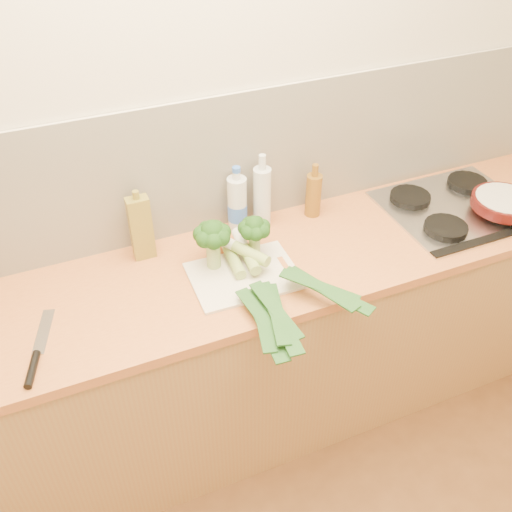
{
  "coord_description": "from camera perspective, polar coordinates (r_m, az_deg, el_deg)",
  "views": [
    {
      "loc": [
        -0.53,
        -0.3,
        2.24
      ],
      "look_at": [
        0.07,
        1.1,
        1.02
      ],
      "focal_mm": 40.0,
      "sensor_mm": 36.0,
      "label": 1
    }
  ],
  "objects": [
    {
      "name": "counter",
      "position": [
        2.4,
        -2.4,
        -9.65
      ],
      "size": [
        3.2,
        0.62,
        0.9
      ],
      "color": "#A27A43",
      "rests_on": "ground"
    },
    {
      "name": "leek_front",
      "position": [
        2.02,
        -1.62,
        -1.68
      ],
      "size": [
        0.12,
        0.72,
        0.04
      ],
      "rotation": [
        0.0,
        0.0,
        -0.07
      ],
      "color": "white",
      "rests_on": "chopping_board"
    },
    {
      "name": "oil_tin",
      "position": [
        2.11,
        -11.43,
        2.8
      ],
      "size": [
        0.08,
        0.05,
        0.28
      ],
      "color": "olive",
      "rests_on": "counter"
    },
    {
      "name": "chefs_knife",
      "position": [
        1.89,
        -21.2,
        -9.63
      ],
      "size": [
        0.13,
        0.33,
        0.02
      ],
      "rotation": [
        0.0,
        0.0,
        -0.3
      ],
      "color": "silver",
      "rests_on": "counter"
    },
    {
      "name": "broccoli_left",
      "position": [
        2.01,
        -4.39,
        2.01
      ],
      "size": [
        0.13,
        0.14,
        0.2
      ],
      "color": "#94AE65",
      "rests_on": "chopping_board"
    },
    {
      "name": "chopping_board",
      "position": [
        2.05,
        -1.2,
        -1.95
      ],
      "size": [
        0.39,
        0.29,
        0.01
      ],
      "primitive_type": "cube",
      "rotation": [
        0.0,
        0.0,
        -0.03
      ],
      "color": "silver",
      "rests_on": "counter"
    },
    {
      "name": "leek_mid",
      "position": [
        1.99,
        0.11,
        -1.69
      ],
      "size": [
        0.12,
        0.66,
        0.04
      ],
      "rotation": [
        0.0,
        0.0,
        -0.09
      ],
      "color": "white",
      "rests_on": "chopping_board"
    },
    {
      "name": "water_bottle",
      "position": [
        2.23,
        -1.89,
        5.06
      ],
      "size": [
        0.08,
        0.08,
        0.26
      ],
      "color": "silver",
      "rests_on": "counter"
    },
    {
      "name": "gas_hob",
      "position": [
        2.53,
        19.48,
        4.66
      ],
      "size": [
        0.58,
        0.5,
        0.04
      ],
      "color": "silver",
      "rests_on": "counter"
    },
    {
      "name": "glass_bottle",
      "position": [
        2.24,
        0.61,
        5.96
      ],
      "size": [
        0.07,
        0.07,
        0.32
      ],
      "color": "silver",
      "rests_on": "counter"
    },
    {
      "name": "amber_bottle",
      "position": [
        2.33,
        5.77,
        6.17
      ],
      "size": [
        0.06,
        0.06,
        0.23
      ],
      "color": "brown",
      "rests_on": "counter"
    },
    {
      "name": "skillet",
      "position": [
        2.55,
        23.6,
        4.98
      ],
      "size": [
        0.37,
        0.26,
        0.04
      ],
      "rotation": [
        0.0,
        0.0,
        0.33
      ],
      "color": "#470E0B",
      "rests_on": "gas_hob"
    },
    {
      "name": "room_shell",
      "position": [
        2.16,
        -5.72,
        8.69
      ],
      "size": [
        3.5,
        3.5,
        3.5
      ],
      "color": "beige",
      "rests_on": "ground"
    },
    {
      "name": "leek_back",
      "position": [
        2.01,
        1.18,
        -0.59
      ],
      "size": [
        0.37,
        0.62,
        0.04
      ],
      "rotation": [
        0.0,
        0.0,
        0.51
      ],
      "color": "white",
      "rests_on": "chopping_board"
    },
    {
      "name": "broccoli_right",
      "position": [
        2.06,
        -0.16,
        2.68
      ],
      "size": [
        0.12,
        0.12,
        0.17
      ],
      "color": "#94AE65",
      "rests_on": "chopping_board"
    }
  ]
}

